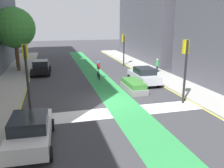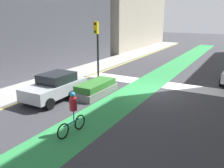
% 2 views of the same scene
% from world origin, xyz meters
% --- Properties ---
extents(ground_plane, '(120.00, 120.00, 0.00)m').
position_xyz_m(ground_plane, '(0.00, 0.00, 0.00)').
color(ground_plane, '#38383D').
extents(bike_lane_paint, '(2.40, 60.00, 0.01)m').
position_xyz_m(bike_lane_paint, '(0.91, 0.00, 0.00)').
color(bike_lane_paint, '#2D8C47').
rests_on(bike_lane_paint, ground_plane).
extents(crosswalk_band, '(12.00, 1.80, 0.01)m').
position_xyz_m(crosswalk_band, '(0.00, -2.00, 0.00)').
color(crosswalk_band, silver).
rests_on(crosswalk_band, ground_plane).
extents(curb_stripe_left, '(0.16, 60.00, 0.01)m').
position_xyz_m(curb_stripe_left, '(-6.00, 0.00, 0.01)').
color(curb_stripe_left, yellow).
rests_on(curb_stripe_left, ground_plane).
extents(sidewalk_right, '(3.00, 60.00, 0.15)m').
position_xyz_m(sidewalk_right, '(7.50, 0.00, 0.07)').
color(sidewalk_right, '#9E9E99').
rests_on(sidewalk_right, ground_plane).
extents(curb_stripe_right, '(0.16, 60.00, 0.01)m').
position_xyz_m(curb_stripe_right, '(6.00, 0.00, 0.01)').
color(curb_stripe_right, yellow).
rests_on(curb_stripe_right, ground_plane).
extents(traffic_signal_near_right, '(0.35, 0.52, 4.49)m').
position_xyz_m(traffic_signal_near_right, '(5.26, -1.39, 3.14)').
color(traffic_signal_near_right, black).
rests_on(traffic_signal_near_right, ground_plane).
extents(traffic_signal_near_left, '(0.35, 0.52, 4.32)m').
position_xyz_m(traffic_signal_near_left, '(-5.31, 0.05, 3.03)').
color(traffic_signal_near_left, black).
rests_on(traffic_signal_near_left, ground_plane).
extents(traffic_signal_far_right, '(0.35, 0.52, 4.10)m').
position_xyz_m(traffic_signal_far_right, '(5.60, 13.91, 2.88)').
color(traffic_signal_far_right, black).
rests_on(traffic_signal_far_right, ground_plane).
extents(car_black_left_far, '(2.16, 4.27, 1.57)m').
position_xyz_m(car_black_left_far, '(-4.86, 11.19, 0.80)').
color(car_black_left_far, black).
rests_on(car_black_left_far, ground_plane).
extents(car_white_left_near, '(2.18, 4.28, 1.57)m').
position_xyz_m(car_white_left_near, '(-4.89, -5.12, 0.80)').
color(car_white_left_near, silver).
rests_on(car_white_left_near, ground_plane).
extents(car_silver_right_far, '(2.05, 4.21, 1.57)m').
position_xyz_m(car_silver_right_far, '(4.60, 4.30, 0.80)').
color(car_silver_right_far, '#B2B7BF').
rests_on(car_silver_right_far, ground_plane).
extents(cyclist_in_lane, '(0.32, 1.73, 1.86)m').
position_xyz_m(cyclist_in_lane, '(0.87, 7.32, 0.97)').
color(cyclist_in_lane, black).
rests_on(cyclist_in_lane, ground_plane).
extents(pedestrian_sidewalk_right_a, '(0.34, 0.34, 1.52)m').
position_xyz_m(pedestrian_sidewalk_right_a, '(7.80, 8.24, 0.92)').
color(pedestrian_sidewalk_right_a, '#262638').
rests_on(pedestrian_sidewalk_right_a, sidewalk_right).
extents(street_tree_near, '(4.52, 4.52, 7.13)m').
position_xyz_m(street_tree_near, '(-7.44, 13.27, 5.00)').
color(street_tree_near, brown).
rests_on(street_tree_near, sidewalk_left).
extents(street_tree_far, '(4.48, 4.48, 7.29)m').
position_xyz_m(street_tree_far, '(-7.78, 15.23, 5.18)').
color(street_tree_far, brown).
rests_on(street_tree_far, sidewalk_left).
extents(median_planter, '(1.38, 3.38, 0.85)m').
position_xyz_m(median_planter, '(2.91, 2.43, 0.40)').
color(median_planter, slate).
rests_on(median_planter, ground_plane).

